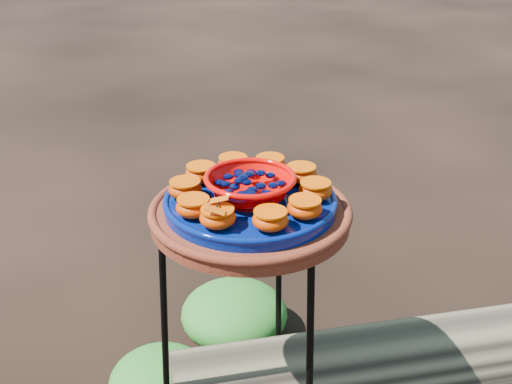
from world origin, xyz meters
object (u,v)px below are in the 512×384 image
(plant_stand, at_px, (251,347))
(cobalt_plate, at_px, (250,203))
(terracotta_saucer, at_px, (250,215))
(driftwood_log, at_px, (426,364))
(red_bowl, at_px, (250,187))

(plant_stand, distance_m, cobalt_plate, 0.40)
(terracotta_saucer, height_order, cobalt_plate, cobalt_plate)
(plant_stand, relative_size, cobalt_plate, 1.88)
(plant_stand, height_order, cobalt_plate, cobalt_plate)
(plant_stand, distance_m, driftwood_log, 0.57)
(terracotta_saucer, relative_size, cobalt_plate, 1.17)
(terracotta_saucer, relative_size, red_bowl, 2.33)
(cobalt_plate, bearing_deg, terracotta_saucer, 0.00)
(cobalt_plate, distance_m, driftwood_log, 0.81)
(driftwood_log, bearing_deg, red_bowl, -138.74)
(cobalt_plate, bearing_deg, red_bowl, 0.00)
(plant_stand, distance_m, terracotta_saucer, 0.37)
(terracotta_saucer, distance_m, driftwood_log, 0.79)
(red_bowl, relative_size, driftwood_log, 0.13)
(plant_stand, height_order, terracotta_saucer, terracotta_saucer)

